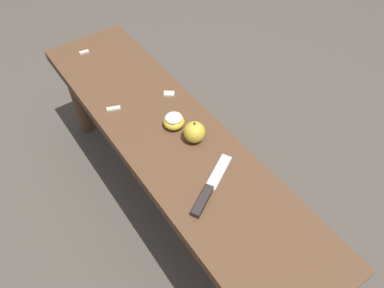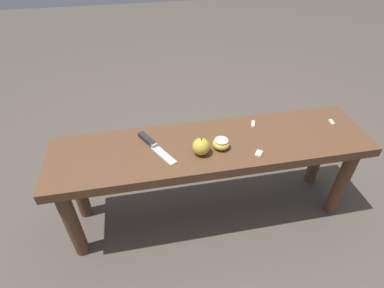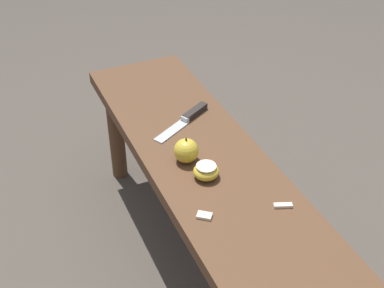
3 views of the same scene
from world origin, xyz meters
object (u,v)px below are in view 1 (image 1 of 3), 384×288
Objects in this scene: apple_whole at (194,132)px; apple_cut at (174,121)px; knife at (207,193)px; wooden_bench at (171,149)px.

apple_cut is at bearing 12.83° from apple_whole.
apple_whole reaches higher than knife.
apple_cut reaches higher than knife.
knife is at bearing 171.41° from wooden_bench.
wooden_bench is 17.07× the size of apple_whole.
apple_whole is at bearing 35.15° from knife.
knife is at bearing 165.61° from apple_cut.
wooden_bench is 0.26m from knife.
apple_whole is at bearing -167.17° from apple_cut.
knife is 0.21m from apple_whole.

